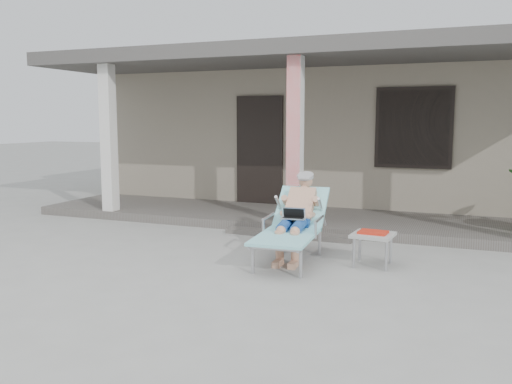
% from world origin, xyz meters
% --- Properties ---
extents(ground, '(60.00, 60.00, 0.00)m').
position_xyz_m(ground, '(0.00, 0.00, 0.00)').
color(ground, '#9E9E99').
rests_on(ground, ground).
extents(house, '(10.40, 5.40, 3.30)m').
position_xyz_m(house, '(0.00, 6.50, 1.67)').
color(house, gray).
rests_on(house, ground).
extents(porch_deck, '(10.00, 2.00, 0.15)m').
position_xyz_m(porch_deck, '(0.00, 3.00, 0.07)').
color(porch_deck, '#605B56').
rests_on(porch_deck, ground).
extents(porch_overhang, '(10.00, 2.30, 2.85)m').
position_xyz_m(porch_overhang, '(0.00, 2.95, 2.79)').
color(porch_overhang, silver).
rests_on(porch_overhang, porch_deck).
extents(porch_step, '(2.00, 0.30, 0.07)m').
position_xyz_m(porch_step, '(0.00, 1.85, 0.04)').
color(porch_step, '#605B56').
rests_on(porch_step, ground).
extents(lounger, '(0.78, 1.81, 1.16)m').
position_xyz_m(lounger, '(0.47, 0.65, 0.71)').
color(lounger, '#B7B7BC').
rests_on(lounger, ground).
extents(side_table, '(0.52, 0.52, 0.44)m').
position_xyz_m(side_table, '(1.49, 0.65, 0.37)').
color(side_table, '#A8A8A3').
rests_on(side_table, ground).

